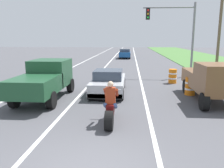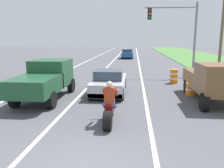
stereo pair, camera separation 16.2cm
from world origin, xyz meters
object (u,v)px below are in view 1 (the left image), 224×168
at_px(distant_car_far_ahead, 125,53).
at_px(pickup_truck_right_shoulder_brown, 212,79).
at_px(construction_barrel_nearest, 190,86).
at_px(construction_barrel_mid, 173,76).
at_px(sports_car_silver, 109,82).
at_px(pickup_truck_left_lane_dark_green, 45,78).
at_px(traffic_light_mast_near, 178,28).
at_px(motorcycle_with_rider, 110,109).

bearing_deg(distant_car_far_ahead, pickup_truck_right_shoulder_brown, -78.78).
distance_m(construction_barrel_nearest, construction_barrel_mid, 3.50).
height_order(construction_barrel_nearest, distant_car_far_ahead, distant_car_far_ahead).
distance_m(sports_car_silver, distant_car_far_ahead, 24.13).
relative_size(pickup_truck_left_lane_dark_green, construction_barrel_mid, 4.80).
height_order(pickup_truck_left_lane_dark_green, construction_barrel_nearest, pickup_truck_left_lane_dark_green).
distance_m(traffic_light_mast_near, distant_car_far_ahead, 18.29).
bearing_deg(construction_barrel_mid, pickup_truck_right_shoulder_brown, -76.52).
relative_size(sports_car_silver, traffic_light_mast_near, 0.72).
bearing_deg(sports_car_silver, construction_barrel_mid, 38.55).
distance_m(pickup_truck_right_shoulder_brown, traffic_light_mast_near, 8.56).
xyz_separation_m(pickup_truck_left_lane_dark_green, construction_barrel_nearest, (7.76, 1.57, -0.60)).
relative_size(traffic_light_mast_near, construction_barrel_mid, 6.00).
height_order(sports_car_silver, traffic_light_mast_near, traffic_light_mast_near).
bearing_deg(pickup_truck_left_lane_dark_green, construction_barrel_mid, 34.36).
bearing_deg(traffic_light_mast_near, sports_car_silver, -126.93).
xyz_separation_m(traffic_light_mast_near, construction_barrel_nearest, (-0.46, -6.86, -3.47)).
height_order(construction_barrel_nearest, construction_barrel_mid, same).
distance_m(construction_barrel_mid, distant_car_far_ahead, 21.11).
bearing_deg(motorcycle_with_rider, traffic_light_mast_near, 68.89).
height_order(motorcycle_with_rider, pickup_truck_left_lane_dark_green, pickup_truck_left_lane_dark_green).
relative_size(construction_barrel_mid, distant_car_far_ahead, 0.25).
bearing_deg(pickup_truck_right_shoulder_brown, motorcycle_with_rider, -142.68).
bearing_deg(pickup_truck_right_shoulder_brown, distant_car_far_ahead, 101.22).
bearing_deg(traffic_light_mast_near, motorcycle_with_rider, -111.11).
bearing_deg(pickup_truck_right_shoulder_brown, construction_barrel_nearest, 122.04).
distance_m(motorcycle_with_rider, pickup_truck_left_lane_dark_green, 4.99).
xyz_separation_m(pickup_truck_left_lane_dark_green, pickup_truck_right_shoulder_brown, (8.52, 0.36, 0.00)).
bearing_deg(motorcycle_with_rider, construction_barrel_nearest, 50.21).
xyz_separation_m(traffic_light_mast_near, construction_barrel_mid, (-0.83, -3.37, -3.47)).
height_order(pickup_truck_left_lane_dark_green, traffic_light_mast_near, traffic_light_mast_near).
bearing_deg(sports_car_silver, motorcycle_with_rider, -83.76).
bearing_deg(sports_car_silver, pickup_truck_right_shoulder_brown, -13.69).
relative_size(motorcycle_with_rider, sports_car_silver, 0.51).
relative_size(traffic_light_mast_near, distant_car_far_ahead, 1.50).
bearing_deg(motorcycle_with_rider, pickup_truck_right_shoulder_brown, 37.32).
relative_size(motorcycle_with_rider, traffic_light_mast_near, 0.37).
bearing_deg(pickup_truck_left_lane_dark_green, pickup_truck_right_shoulder_brown, 2.43).
relative_size(pickup_truck_right_shoulder_brown, construction_barrel_mid, 4.80).
relative_size(sports_car_silver, pickup_truck_right_shoulder_brown, 0.90).
bearing_deg(distant_car_far_ahead, motorcycle_with_rider, -89.57).
bearing_deg(pickup_truck_left_lane_dark_green, traffic_light_mast_near, 45.70).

